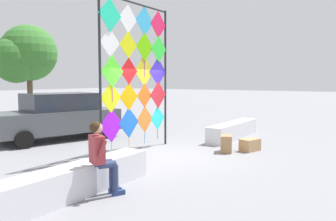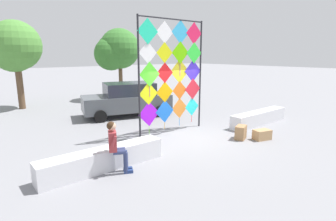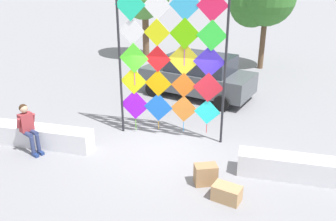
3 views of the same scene
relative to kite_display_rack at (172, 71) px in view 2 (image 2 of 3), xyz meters
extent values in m
plane|color=gray|center=(0.09, -0.97, -2.50)|extent=(120.00, 120.00, 0.00)
cube|color=silver|center=(-3.74, -1.49, -2.21)|extent=(3.55, 0.57, 0.59)
cube|color=silver|center=(3.93, -1.49, -2.21)|extent=(3.55, 0.57, 0.59)
cylinder|color=#232328|center=(-1.55, 0.01, -0.27)|extent=(0.07, 0.07, 4.46)
cylinder|color=#232328|center=(1.55, 0.00, -0.27)|extent=(0.07, 0.07, 4.46)
cylinder|color=#232328|center=(0.00, 0.00, 1.91)|extent=(3.11, 0.07, 0.06)
cube|color=#9A15E7|center=(-1.13, 0.02, -1.57)|extent=(0.95, 0.02, 0.95)
cylinder|color=#63E516|center=(-1.13, 0.03, -2.24)|extent=(0.02, 0.02, 0.38)
cube|color=blue|center=(-0.38, 0.01, -1.57)|extent=(0.90, 0.01, 0.90)
cylinder|color=orange|center=(-0.38, 0.02, -2.16)|extent=(0.02, 0.02, 0.27)
cube|color=orange|center=(0.40, 0.01, -1.55)|extent=(0.84, 0.01, 0.84)
cylinder|color=#1688E5|center=(0.40, 0.02, -2.13)|extent=(0.02, 0.02, 0.33)
cube|color=#26E7E3|center=(1.11, 0.01, -1.57)|extent=(0.79, 0.01, 0.79)
cylinder|color=red|center=(1.11, 0.02, -2.11)|extent=(0.02, 0.02, 0.29)
cube|color=yellow|center=(-1.15, 0.01, -0.80)|extent=(0.84, 0.01, 0.84)
cube|color=#D39607|center=(-0.38, 0.00, -0.81)|extent=(0.82, 0.01, 0.82)
cylinder|color=blue|center=(-0.38, 0.01, -1.36)|extent=(0.02, 0.02, 0.29)
cube|color=#D65E19|center=(0.39, 0.00, -0.81)|extent=(0.76, 0.01, 0.76)
cube|color=red|center=(1.11, -0.02, -0.81)|extent=(0.88, 0.01, 0.88)
cube|color=#54F12D|center=(-1.10, -0.01, -0.09)|extent=(0.90, 0.01, 0.90)
cylinder|color=#BC16E5|center=(-1.10, 0.00, -0.73)|extent=(0.02, 0.02, 0.38)
cube|color=red|center=(-0.39, -0.01, -0.07)|extent=(0.78, 0.01, 0.78)
cube|color=gold|center=(0.39, 0.01, -0.04)|extent=(0.97, 0.02, 0.97)
cube|color=#3F2ACC|center=(1.11, -0.01, -0.06)|extent=(0.92, 0.01, 0.92)
cube|color=white|center=(-1.14, 0.02, 0.67)|extent=(0.79, 0.01, 0.79)
cube|color=yellow|center=(-0.40, -0.01, 0.68)|extent=(0.77, 0.01, 0.77)
cube|color=#62CF08|center=(0.40, -0.01, 0.68)|extent=(0.87, 0.01, 0.87)
cylinder|color=#8816E5|center=(0.40, 0.00, 0.01)|extent=(0.02, 0.02, 0.47)
cube|color=#31E13B|center=(1.15, -0.02, 0.67)|extent=(0.85, 0.01, 0.85)
cube|color=#20D99F|center=(-1.16, -0.01, 1.41)|extent=(0.90, 0.01, 0.90)
cube|color=white|center=(-0.39, 0.00, 1.41)|extent=(0.81, 0.01, 0.81)
cylinder|color=#16E5AD|center=(-0.39, 0.01, 0.82)|extent=(0.02, 0.02, 0.37)
cube|color=#32AADC|center=(0.40, 0.00, 1.46)|extent=(0.90, 0.01, 0.90)
cylinder|color=#E55416|center=(0.40, 0.01, 0.85)|extent=(0.02, 0.02, 0.32)
cube|color=#E91C4C|center=(1.12, -0.01, 1.45)|extent=(0.87, 0.01, 0.87)
cylinder|color=#16E5B5|center=(1.12, 0.00, 0.80)|extent=(0.02, 0.02, 0.43)
cylinder|color=navy|center=(-3.40, -2.11, -2.21)|extent=(0.11, 0.11, 0.59)
cylinder|color=navy|center=(-3.55, -2.04, -1.89)|extent=(0.35, 0.25, 0.13)
cube|color=navy|center=(-3.35, -2.13, -2.46)|extent=(0.26, 0.19, 0.09)
cylinder|color=navy|center=(-3.33, -1.95, -2.21)|extent=(0.11, 0.11, 0.59)
cylinder|color=navy|center=(-3.48, -1.88, -1.89)|extent=(0.35, 0.25, 0.13)
cube|color=navy|center=(-3.28, -1.98, -2.46)|extent=(0.26, 0.19, 0.09)
cube|color=#993338|center=(-3.66, -1.89, -1.60)|extent=(0.33, 0.41, 0.52)
sphere|color=tan|center=(-3.66, -1.89, -1.20)|extent=(0.22, 0.22, 0.22)
sphere|color=#382314|center=(-3.68, -1.88, -1.18)|extent=(0.22, 0.22, 0.22)
cylinder|color=#993338|center=(-3.73, -2.10, -1.55)|extent=(0.19, 0.15, 0.31)
cylinder|color=#993338|center=(-3.55, -1.70, -1.55)|extent=(0.19, 0.15, 0.31)
cube|color=#4C5156|center=(0.14, 3.82, -1.82)|extent=(4.73, 3.05, 0.78)
cube|color=#282D38|center=(0.29, 3.78, -1.12)|extent=(2.82, 2.29, 0.63)
cylinder|color=black|center=(-1.55, 3.35, -2.21)|extent=(0.63, 0.39, 0.58)
cylinder|color=black|center=(-1.01, 5.15, -2.21)|extent=(0.63, 0.39, 0.58)
cylinder|color=black|center=(1.30, 2.49, -2.21)|extent=(0.63, 0.39, 0.58)
cylinder|color=black|center=(1.84, 4.29, -2.21)|extent=(0.63, 0.39, 0.58)
cube|color=#9E754C|center=(1.44, -2.28, -2.25)|extent=(0.62, 0.51, 0.51)
cube|color=tan|center=(2.00, -2.83, -2.32)|extent=(0.71, 0.55, 0.37)
cylinder|color=brown|center=(2.59, 8.69, -1.17)|extent=(0.27, 0.27, 2.67)
sphere|color=#38752D|center=(2.59, 8.69, 0.99)|extent=(2.75, 2.75, 2.75)
sphere|color=#38752D|center=(1.93, 8.78, 0.63)|extent=(2.22, 2.22, 2.22)
sphere|color=#38752D|center=(2.05, 9.13, 1.02)|extent=(1.69, 1.69, 1.69)
cylinder|color=brown|center=(-3.68, 9.24, -1.12)|extent=(0.35, 0.35, 2.77)
sphere|color=#4C8938|center=(-3.68, 9.24, 1.10)|extent=(2.78, 2.78, 2.78)
sphere|color=#4C8938|center=(-3.80, 9.29, 0.80)|extent=(2.35, 2.35, 2.35)
sphere|color=#4C8938|center=(-4.16, 9.57, 1.23)|extent=(2.22, 2.22, 2.22)
sphere|color=#4C8938|center=(-3.88, 9.76, 1.10)|extent=(2.11, 2.11, 2.11)
camera|label=1|loc=(-8.29, -6.42, -0.31)|focal=37.29mm
camera|label=2|loc=(-6.71, -7.90, 0.63)|focal=28.26mm
camera|label=3|loc=(2.36, -9.64, 2.46)|focal=38.15mm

